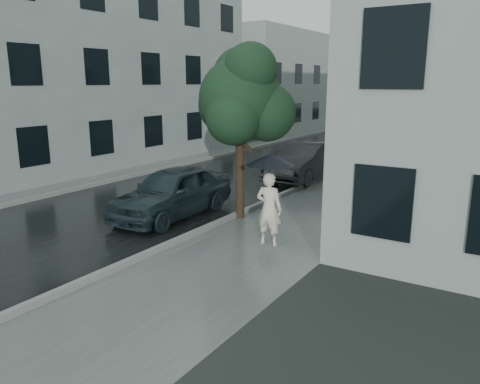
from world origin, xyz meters
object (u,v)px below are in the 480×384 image
Objects in this scene: street_tree at (242,98)px; car_far at (304,161)px; pedestrian at (269,209)px; car_near at (172,192)px; lamp_post at (367,104)px.

car_far is (-0.75, 6.13, -2.76)m from street_tree.
pedestrian is 0.36× the size of street_tree.
pedestrian is 0.42× the size of car_near.
pedestrian is at bearing -11.68° from car_near.
car_near is (-3.69, 0.70, -0.17)m from pedestrian.
lamp_post is 11.33m from car_near.
lamp_post reaches higher than pedestrian.
street_tree reaches higher than pedestrian.
lamp_post reaches higher than car_near.
pedestrian is at bearing -68.44° from lamp_post.
lamp_post reaches higher than street_tree.
pedestrian is at bearing -42.76° from street_tree.
lamp_post reaches higher than car_far.
pedestrian is 0.40× the size of car_far.
lamp_post is at bearing 69.93° from car_far.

